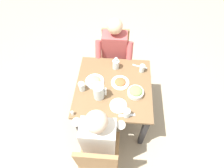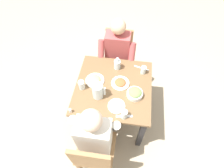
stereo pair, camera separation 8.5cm
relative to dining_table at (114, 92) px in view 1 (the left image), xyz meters
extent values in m
plane|color=tan|center=(0.00, 0.00, -0.59)|extent=(8.00, 8.00, 0.00)
cube|color=brown|center=(0.00, 0.00, 0.11)|extent=(0.87, 0.87, 0.03)
cube|color=#232328|center=(-0.38, -0.38, -0.25)|extent=(0.06, 0.06, 0.68)
cube|color=#232328|center=(0.38, -0.38, -0.25)|extent=(0.06, 0.06, 0.68)
cube|color=#232328|center=(-0.38, 0.38, -0.25)|extent=(0.06, 0.06, 0.68)
cube|color=#232328|center=(0.38, 0.38, -0.25)|extent=(0.06, 0.06, 0.68)
cube|color=#997047|center=(-0.27, -0.47, -0.37)|extent=(0.04, 0.04, 0.43)
cube|color=#997047|center=(0.07, -0.47, -0.37)|extent=(0.04, 0.04, 0.43)
cube|color=#997047|center=(-0.10, -0.64, -0.15)|extent=(0.40, 0.40, 0.03)
cube|color=#997047|center=(-0.10, -0.82, 0.07)|extent=(0.38, 0.04, 0.42)
cube|color=#997047|center=(0.14, 0.81, -0.37)|extent=(0.04, 0.04, 0.43)
cube|color=#997047|center=(-0.20, 0.81, -0.37)|extent=(0.04, 0.04, 0.43)
cube|color=#997047|center=(0.14, 0.47, -0.37)|extent=(0.04, 0.04, 0.43)
cube|color=#997047|center=(-0.20, 0.47, -0.37)|extent=(0.04, 0.04, 0.43)
cube|color=#997047|center=(-0.03, 0.64, -0.15)|extent=(0.40, 0.40, 0.03)
cube|color=#997047|center=(-0.03, 0.82, 0.07)|extent=(0.38, 0.04, 0.42)
cube|color=silver|center=(-0.10, -0.61, 0.11)|extent=(0.32, 0.20, 0.50)
sphere|color=beige|center=(-0.10, -0.61, 0.48)|extent=(0.19, 0.19, 0.19)
cylinder|color=#2D3342|center=(-0.18, -0.42, -0.17)|extent=(0.11, 0.38, 0.11)
cylinder|color=#2D3342|center=(-0.18, -0.23, -0.36)|extent=(0.10, 0.10, 0.45)
cylinder|color=silver|center=(-0.30, -0.47, 0.14)|extent=(0.08, 0.23, 0.37)
cylinder|color=#2D3342|center=(-0.01, -0.42, -0.17)|extent=(0.11, 0.38, 0.11)
cylinder|color=#2D3342|center=(-0.01, -0.23, -0.36)|extent=(0.10, 0.10, 0.45)
cylinder|color=silver|center=(0.10, -0.47, 0.14)|extent=(0.08, 0.23, 0.37)
cube|color=#B24C4C|center=(-0.03, 0.61, 0.11)|extent=(0.32, 0.20, 0.50)
sphere|color=#DBB28E|center=(-0.03, 0.61, 0.48)|extent=(0.19, 0.19, 0.19)
cylinder|color=#2D3342|center=(0.05, 0.42, -0.17)|extent=(0.11, 0.38, 0.11)
cylinder|color=#2D3342|center=(0.05, 0.23, -0.36)|extent=(0.10, 0.10, 0.45)
cylinder|color=#B24C4C|center=(0.17, 0.47, 0.14)|extent=(0.08, 0.23, 0.37)
cylinder|color=#2D3342|center=(-0.12, 0.42, -0.17)|extent=(0.11, 0.38, 0.11)
cylinder|color=#2D3342|center=(-0.12, 0.23, -0.36)|extent=(0.10, 0.10, 0.45)
cylinder|color=#B24C4C|center=(-0.23, 0.47, 0.14)|extent=(0.08, 0.23, 0.37)
cylinder|color=silver|center=(-0.15, -0.15, 0.22)|extent=(0.12, 0.12, 0.19)
cube|color=silver|center=(-0.08, -0.15, 0.23)|extent=(0.02, 0.02, 0.11)
cube|color=silver|center=(-0.20, -0.15, 0.30)|extent=(0.04, 0.03, 0.02)
cylinder|color=white|center=(0.25, -0.09, 0.15)|extent=(0.18, 0.18, 0.05)
ellipsoid|color=#759951|center=(0.25, -0.09, 0.18)|extent=(0.15, 0.15, 0.06)
cylinder|color=white|center=(-0.23, 0.05, 0.13)|extent=(0.22, 0.22, 0.01)
ellipsoid|color=#E0C670|center=(-0.23, 0.05, 0.15)|extent=(0.14, 0.14, 0.06)
cylinder|color=white|center=(0.07, 0.05, 0.13)|extent=(0.21, 0.21, 0.01)
ellipsoid|color=#CC5B33|center=(0.07, 0.05, 0.14)|extent=(0.13, 0.13, 0.04)
cylinder|color=white|center=(0.07, -0.26, 0.13)|extent=(0.18, 0.18, 0.01)
ellipsoid|color=white|center=(0.07, -0.26, 0.15)|extent=(0.11, 0.11, 0.05)
cylinder|color=silver|center=(0.33, 0.25, 0.17)|extent=(0.06, 0.06, 0.10)
cylinder|color=silver|center=(-0.35, -0.07, 0.18)|extent=(0.07, 0.07, 0.11)
cylinder|color=silver|center=(0.16, -0.36, 0.17)|extent=(0.07, 0.07, 0.10)
cylinder|color=silver|center=(0.01, 0.28, 0.18)|extent=(0.08, 0.08, 0.12)
cylinder|color=#993333|center=(0.01, 0.28, 0.16)|extent=(0.07, 0.07, 0.07)
cylinder|color=silver|center=(0.01, 0.28, 0.26)|extent=(0.03, 0.03, 0.04)
cylinder|color=white|center=(-0.40, -0.39, 0.14)|extent=(0.03, 0.03, 0.04)
cylinder|color=#B2B2B7|center=(-0.40, -0.39, 0.17)|extent=(0.03, 0.03, 0.01)
cube|color=silver|center=(0.09, -0.31, 0.13)|extent=(0.17, 0.07, 0.01)
cube|color=silver|center=(0.30, 0.32, 0.13)|extent=(0.18, 0.07, 0.01)
cube|color=silver|center=(0.16, -0.36, 0.13)|extent=(0.17, 0.05, 0.01)
camera|label=1|loc=(0.07, -1.20, 1.81)|focal=28.97mm
camera|label=2|loc=(0.15, -1.19, 1.81)|focal=28.97mm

